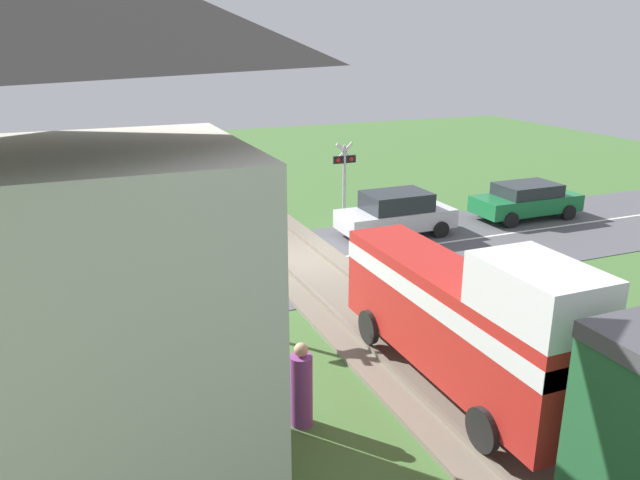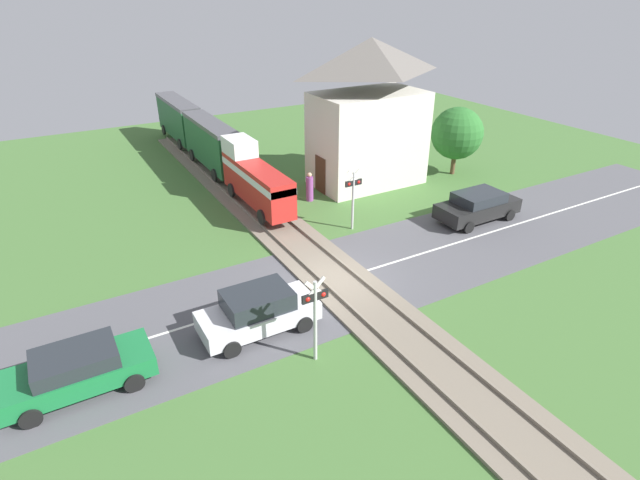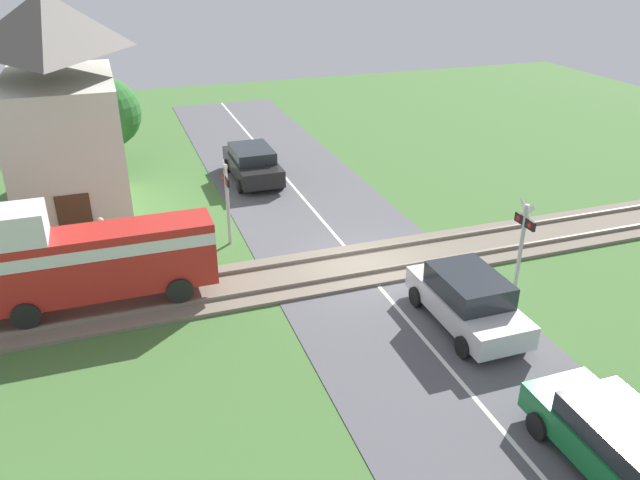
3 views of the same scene
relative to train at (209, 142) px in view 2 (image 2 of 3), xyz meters
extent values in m
plane|color=#426B33|center=(0.00, -15.56, -1.88)|extent=(60.00, 60.00, 0.00)
cube|color=#515156|center=(0.00, -15.56, -1.87)|extent=(48.00, 6.40, 0.02)
cube|color=silver|center=(0.00, -15.56, -1.86)|extent=(48.00, 0.12, 0.00)
cube|color=#756B5B|center=(0.00, -15.56, -1.82)|extent=(2.80, 48.00, 0.12)
cube|color=slate|center=(-0.72, -15.56, -1.70)|extent=(0.10, 48.00, 0.12)
cube|color=slate|center=(0.72, -15.56, -1.70)|extent=(0.10, 48.00, 0.12)
cube|color=red|center=(0.00, -7.53, -0.31)|extent=(1.35, 6.41, 1.90)
cube|color=silver|center=(0.00, -7.53, 0.21)|extent=(1.37, 6.41, 0.36)
cube|color=silver|center=(0.00, -5.35, 1.09)|extent=(1.35, 2.05, 0.90)
cylinder|color=black|center=(-0.72, -9.58, -1.26)|extent=(0.14, 0.76, 0.76)
cylinder|color=black|center=(0.72, -9.58, -1.26)|extent=(0.14, 0.76, 0.76)
cylinder|color=black|center=(-0.72, -5.48, -1.26)|extent=(0.14, 0.76, 0.76)
cylinder|color=black|center=(0.72, -5.48, -1.26)|extent=(0.14, 0.76, 0.76)
cube|color=#235B33|center=(0.00, -0.44, -0.06)|extent=(1.35, 6.96, 2.40)
cube|color=#47474C|center=(0.00, -0.44, 1.26)|extent=(1.41, 6.96, 0.24)
cylinder|color=black|center=(-0.72, -2.67, -1.26)|extent=(0.14, 0.76, 0.76)
cylinder|color=black|center=(0.72, -2.67, -1.26)|extent=(0.14, 0.76, 0.76)
cylinder|color=black|center=(-0.72, 1.78, -1.26)|extent=(0.14, 0.76, 0.76)
cylinder|color=black|center=(0.72, 1.78, -1.26)|extent=(0.14, 0.76, 0.76)
cube|color=#235B33|center=(0.00, 6.92, -0.06)|extent=(1.35, 6.96, 2.40)
cube|color=#47474C|center=(0.00, 6.92, 1.26)|extent=(1.41, 6.96, 0.24)
cylinder|color=black|center=(-0.72, 4.69, -1.26)|extent=(0.14, 0.76, 0.76)
cylinder|color=black|center=(0.72, 4.69, -1.26)|extent=(0.14, 0.76, 0.76)
cylinder|color=black|center=(-0.72, 9.15, -1.26)|extent=(0.14, 0.76, 0.76)
cylinder|color=black|center=(0.72, 9.15, -1.26)|extent=(0.14, 0.76, 0.76)
cube|color=silver|center=(-4.10, -17.00, -1.26)|extent=(4.08, 1.73, 0.65)
cube|color=#23282D|center=(-4.10, -17.00, -0.62)|extent=(2.25, 1.60, 0.63)
cylinder|color=black|center=(-2.78, -16.13, -1.58)|extent=(0.60, 0.18, 0.60)
cylinder|color=black|center=(-2.78, -17.86, -1.58)|extent=(0.60, 0.18, 0.60)
cylinder|color=black|center=(-5.43, -16.13, -1.58)|extent=(0.60, 0.18, 0.60)
cylinder|color=black|center=(-5.43, -17.86, -1.58)|extent=(0.60, 0.18, 0.60)
cube|color=black|center=(9.20, -14.12, -1.23)|extent=(4.39, 1.81, 0.71)
cube|color=#23282D|center=(9.20, -14.12, -0.63)|extent=(2.41, 1.66, 0.49)
cylinder|color=black|center=(7.78, -15.02, -1.58)|extent=(0.60, 0.18, 0.60)
cylinder|color=black|center=(7.78, -13.21, -1.58)|extent=(0.60, 0.18, 0.60)
cylinder|color=black|center=(10.63, -15.02, -1.58)|extent=(0.60, 0.18, 0.60)
cylinder|color=black|center=(10.63, -13.21, -1.58)|extent=(0.60, 0.18, 0.60)
cube|color=#197038|center=(-9.85, -17.00, -1.27)|extent=(4.20, 1.71, 0.62)
cube|color=#23282D|center=(-9.85, -17.00, -0.73)|extent=(2.31, 1.57, 0.46)
cylinder|color=black|center=(-8.48, -16.14, -1.58)|extent=(0.60, 0.18, 0.60)
cylinder|color=black|center=(-8.48, -17.85, -1.58)|extent=(0.60, 0.18, 0.60)
cylinder|color=black|center=(-11.22, -16.14, -1.58)|extent=(0.60, 0.18, 0.60)
cylinder|color=black|center=(-11.22, -17.85, -1.58)|extent=(0.60, 0.18, 0.60)
cylinder|color=#B7B7B7|center=(-3.14, -19.29, -0.42)|extent=(0.12, 0.12, 2.94)
cube|color=black|center=(-3.14, -19.29, 0.53)|extent=(0.90, 0.08, 0.28)
sphere|color=red|center=(-3.41, -19.29, 0.53)|extent=(0.18, 0.18, 0.18)
sphere|color=red|center=(-2.87, -19.29, 0.53)|extent=(0.18, 0.18, 0.18)
cube|color=silver|center=(-3.14, -19.29, 0.80)|extent=(0.72, 0.04, 0.72)
cube|color=silver|center=(-3.14, -19.29, 0.80)|extent=(0.72, 0.04, 0.72)
cylinder|color=#B7B7B7|center=(3.14, -11.82, -0.42)|extent=(0.12, 0.12, 2.94)
cube|color=black|center=(3.14, -11.82, 0.53)|extent=(0.90, 0.08, 0.28)
sphere|color=red|center=(3.41, -11.82, 0.53)|extent=(0.18, 0.18, 0.18)
sphere|color=red|center=(2.87, -11.82, 0.53)|extent=(0.18, 0.18, 0.18)
cube|color=silver|center=(3.14, -11.82, 0.80)|extent=(0.72, 0.04, 0.72)
cube|color=silver|center=(3.14, -11.82, 0.80)|extent=(0.72, 0.04, 0.72)
cube|color=beige|center=(7.39, -6.81, 0.80)|extent=(6.32, 3.80, 5.37)
pyramid|color=#5B5651|center=(7.39, -6.81, 5.41)|extent=(6.82, 4.10, 1.92)
cube|color=#472D1E|center=(4.21, -6.81, -0.83)|extent=(0.06, 1.10, 2.10)
cylinder|color=#7F3D84|center=(3.06, -7.61, -1.19)|extent=(0.40, 0.40, 1.38)
sphere|color=tan|center=(3.06, -7.61, -0.38)|extent=(0.25, 0.25, 0.25)
cylinder|color=brown|center=(13.05, -8.28, -1.25)|extent=(0.28, 0.28, 1.26)
sphere|color=#286628|center=(13.05, -8.28, 0.72)|extent=(3.17, 3.17, 3.17)
camera|label=1|loc=(6.51, 1.54, 4.82)|focal=35.00mm
camera|label=2|loc=(-9.26, -30.27, 8.94)|focal=28.00mm
camera|label=3|loc=(-16.71, -8.33, 7.88)|focal=35.00mm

